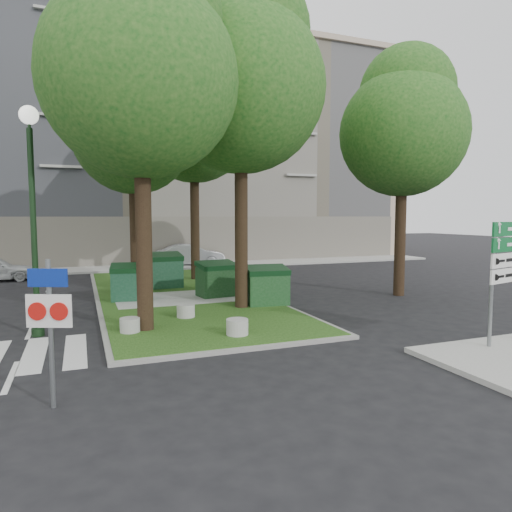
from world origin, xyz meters
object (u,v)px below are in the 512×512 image
dumpster_c (217,279)px  bollard_mid (186,311)px  directional_sign (506,263)px  dumpster_d (267,286)px  tree_median_far (195,111)px  bollard_right (237,327)px  tree_median_near_right (243,72)px  bollard_left (130,325)px  tree_street_right (404,122)px  street_lamp (32,193)px  dumpster_b (163,271)px  tree_median_mid (135,122)px  dumpster_a (131,282)px  tree_median_near_left (143,61)px  litter_bin (236,279)px  traffic_sign_pole (50,313)px  car_silver (190,255)px

dumpster_c → bollard_mid: 3.81m
directional_sign → dumpster_d: bearing=104.1°
tree_median_far → bollard_right: bearing=-98.3°
tree_median_near_right → bollard_left: bearing=-151.3°
dumpster_d → bollard_left: bearing=-148.6°
tree_street_right → bollard_right: (-8.42, -4.02, -6.66)m
dumpster_d → street_lamp: (-7.26, -1.36, 3.05)m
tree_median_far → dumpster_d: tree_median_far is taller
dumpster_b → tree_median_near_right: bearing=-73.3°
tree_median_mid → dumpster_a: tree_median_mid is taller
tree_median_mid → bollard_left: tree_median_mid is taller
tree_median_far → tree_street_right: bearing=-45.8°
tree_median_near_left → tree_median_far: bearing=68.7°
dumpster_c → dumpster_d: 2.50m
tree_street_right → litter_bin: bearing=149.0°
directional_sign → tree_median_near_left: bearing=136.1°
tree_median_near_right → traffic_sign_pole: (-5.71, -6.48, -6.37)m
dumpster_c → dumpster_d: dumpster_d is taller
tree_median_near_left → tree_median_near_right: size_ratio=0.92×
tree_median_mid → tree_street_right: tree_street_right is taller
tree_median_near_right → dumpster_d: 7.26m
bollard_mid → directional_sign: 8.92m
tree_median_near_left → bollard_right: 7.45m
bollard_mid → litter_bin: bearing=56.3°
bollard_mid → tree_median_near_left: bearing=-140.7°
bollard_right → litter_bin: litter_bin is taller
tree_median_far → car_silver: tree_median_far is taller
street_lamp → car_silver: 17.61m
tree_median_near_left → dumpster_d: (4.41, 2.09, -6.54)m
dumpster_a → dumpster_d: size_ratio=1.00×
dumpster_b → dumpster_d: (2.79, -5.19, -0.07)m
bollard_mid → traffic_sign_pole: (-3.49, -5.53, 1.30)m
tree_median_near_left → bollard_left: (-0.52, -0.21, -7.01)m
dumpster_c → street_lamp: bearing=-157.7°
tree_street_right → directional_sign: tree_street_right is taller
tree_median_far → directional_sign: size_ratio=4.01×
bollard_left → tree_median_mid: bearing=81.3°
dumpster_b → litter_bin: bearing=-25.4°
dumpster_d → directional_sign: (3.57, -6.64, 1.31)m
dumpster_c → traffic_sign_pole: size_ratio=0.64×
bollard_left → litter_bin: litter_bin is taller
tree_street_right → dumpster_a: tree_street_right is taller
dumpster_d → litter_bin: 3.97m
dumpster_a → bollard_right: bearing=-63.5°
street_lamp → directional_sign: size_ratio=2.05×
tree_median_near_right → tree_street_right: 7.09m
tree_median_mid → dumpster_c: bearing=-39.1°
tree_median_near_right → tree_street_right: (7.00, 0.50, -1.00)m
dumpster_b → litter_bin: dumpster_b is taller
tree_median_near_left → dumpster_c: 8.46m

